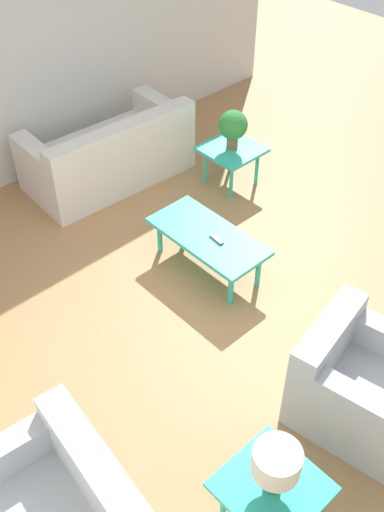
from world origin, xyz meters
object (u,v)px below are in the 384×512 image
object	(u,v)px
sofa	(110,156)
side_table_plant	(232,152)
side_table_lamp	(271,490)
table_lamp	(276,464)
potted_plant	(233,126)
coffee_table	(208,238)
armchair	(358,385)

from	to	relation	value
sofa	side_table_plant	bearing A→B (deg)	136.50
side_table_lamp	table_lamp	bearing A→B (deg)	180.00
side_table_plant	table_lamp	world-z (taller)	table_lamp
potted_plant	coffee_table	bearing A→B (deg)	125.60
sofa	side_table_lamp	xyz separation A→B (m)	(-3.83, 1.64, 0.09)
table_lamp	coffee_table	bearing A→B (deg)	-34.82
armchair	coffee_table	xyz separation A→B (m)	(1.90, -0.32, 0.03)
sofa	potted_plant	size ratio (longest dim) A/B	4.23
armchair	sofa	bearing A→B (deg)	70.94
armchair	side_table_plant	distance (m)	3.11
coffee_table	side_table_lamp	world-z (taller)	side_table_lamp
side_table_lamp	potted_plant	world-z (taller)	potted_plant
side_table_lamp	table_lamp	distance (m)	0.32
side_table_plant	potted_plant	world-z (taller)	potted_plant
coffee_table	side_table_plant	xyz separation A→B (m)	(0.83, -1.16, 0.05)
table_lamp	side_table_lamp	bearing A→B (deg)	0.00
armchair	side_table_lamp	world-z (taller)	armchair
side_table_plant	sofa	bearing A→B (deg)	43.78
side_table_lamp	table_lamp	world-z (taller)	table_lamp
potted_plant	side_table_lamp	bearing A→B (deg)	138.04
side_table_lamp	armchair	bearing A→B (deg)	-83.40
potted_plant	sofa	bearing A→B (deg)	43.78
sofa	side_table_plant	xyz separation A→B (m)	(-0.97, -0.93, 0.09)
side_table_plant	side_table_lamp	distance (m)	3.85
coffee_table	side_table_plant	bearing A→B (deg)	-54.40
sofa	table_lamp	bearing A→B (deg)	69.61
armchair	table_lamp	bearing A→B (deg)	175.88
potted_plant	side_table_plant	bearing A→B (deg)	90.00
sofa	coffee_table	xyz separation A→B (m)	(-1.80, 0.23, 0.05)
sofa	table_lamp	distance (m)	4.19
armchair	table_lamp	xyz separation A→B (m)	(-0.13, 1.09, 0.40)
side_table_lamp	potted_plant	xyz separation A→B (m)	(2.86, -2.57, 0.32)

